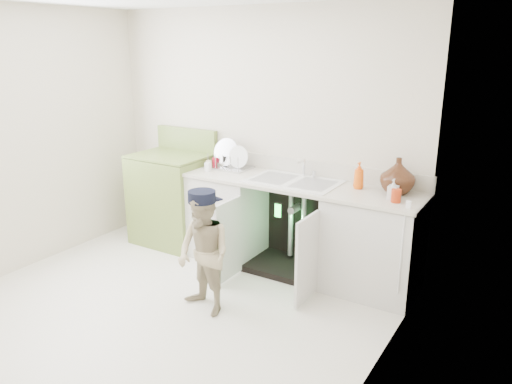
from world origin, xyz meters
TOP-DOWN VIEW (x-y plane):
  - ground at (0.00, 0.00)m, footprint 3.50×3.50m
  - room_shell at (0.00, 0.00)m, footprint 6.00×5.50m
  - counter_run at (0.57, 1.21)m, footprint 2.44×1.02m
  - avocado_stove at (-0.93, 1.18)m, footprint 0.80×0.65m
  - repair_worker at (0.30, 0.13)m, footprint 0.60×0.99m

SIDE VIEW (x-z plane):
  - ground at x=0.00m, z-range 0.00..0.00m
  - counter_run at x=0.57m, z-range -0.13..1.08m
  - avocado_stove at x=-0.93m, z-range -0.11..1.13m
  - repair_worker at x=0.30m, z-range 0.00..1.04m
  - room_shell at x=0.00m, z-range 0.62..1.88m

